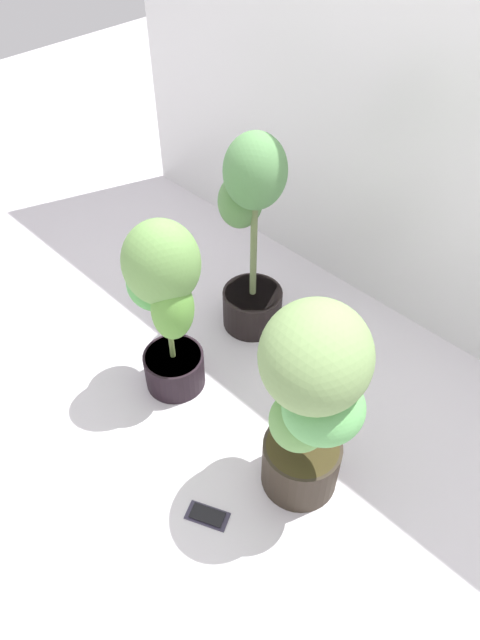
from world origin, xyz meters
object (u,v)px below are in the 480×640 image
potted_plant_back_left (251,231)px  cell_phone (207,515)px  potted_plant_front_right (309,394)px  potted_plant_front_left (165,298)px

potted_plant_back_left → cell_phone: size_ratio=5.66×
potted_plant_front_right → cell_phone: size_ratio=5.02×
potted_plant_front_right → cell_phone: 0.59m
potted_plant_front_right → potted_plant_back_left: 0.81m
potted_plant_front_right → cell_phone: bearing=-110.9°
potted_plant_front_right → potted_plant_front_left: bearing=-178.7°
potted_plant_front_left → potted_plant_back_left: size_ratio=0.86×
potted_plant_back_left → cell_phone: potted_plant_back_left is taller
potted_plant_front_left → cell_phone: (0.53, -0.31, -0.45)m
potted_plant_back_left → cell_phone: bearing=-54.3°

